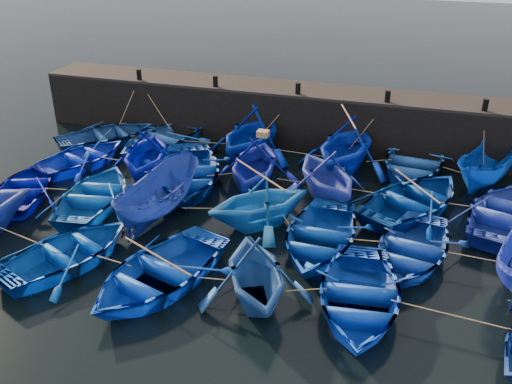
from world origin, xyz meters
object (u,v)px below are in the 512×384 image
(boat_0, at_px, (107,135))
(wooden_crate, at_px, (263,134))
(boat_13, at_px, (25,188))
(boat_8, at_px, (186,172))

(boat_0, height_order, wooden_crate, wooden_crate)
(boat_0, distance_m, wooden_crate, 9.04)
(boat_0, height_order, boat_13, boat_0)
(boat_13, bearing_deg, boat_8, -174.57)
(boat_8, xyz_separation_m, boat_13, (-5.57, -2.90, -0.15))
(boat_8, bearing_deg, wooden_crate, -10.57)
(boat_0, bearing_deg, boat_13, 130.48)
(wooden_crate, bearing_deg, boat_8, -168.69)
(boat_8, relative_size, wooden_crate, 13.09)
(boat_13, xyz_separation_m, wooden_crate, (8.63, 3.52, 1.96))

